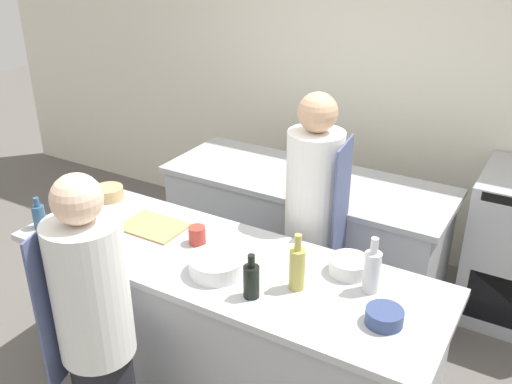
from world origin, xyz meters
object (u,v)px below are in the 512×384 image
Objects in this scene: chef_at_prep_near at (97,338)px; chef_at_stove at (313,228)px; bowl_prep_small at (349,266)px; bottle_wine at (251,280)px; bowl_wooden_salad at (216,265)px; bottle_olive_oil at (297,267)px; bottle_vinegar at (372,270)px; bowl_mixing_large at (109,193)px; bottle_cooking_oil at (79,215)px; cup at (197,235)px; bottle_sauce at (39,216)px; bowl_ceramic_blue at (384,317)px.

chef_at_prep_near is 0.96× the size of chef_at_stove.
bowl_prep_small is at bearing 36.44° from chef_at_stove.
chef_at_prep_near is 0.75m from bottle_wine.
chef_at_stove reaches higher than bowl_wooden_salad.
bottle_vinegar is at bearing 27.10° from bottle_olive_oil.
bowl_wooden_salad is at bearing -40.37° from chef_at_prep_near.
bottle_wine reaches higher than bowl_mixing_large.
bottle_cooking_oil is 2.17× the size of cup.
chef_at_prep_near is 5.57× the size of bottle_olive_oil.
bottle_sauce is at bearing -160.49° from cup.
bottle_cooking_oil is 0.23m from bottle_sauce.
cup reaches higher than bowl_wooden_salad.
bottle_vinegar is at bearing 3.55° from cup.
bottle_sauce is at bearing -62.36° from chef_at_stove.
cup reaches higher than bowl_ceramic_blue.
cup is (0.82, -0.17, 0.01)m from bowl_mixing_large.
bottle_vinegar is 0.57m from bottle_wine.
bowl_mixing_large is at bearing -78.15° from chef_at_stove.
chef_at_stove is 8.28× the size of bowl_prep_small.
bowl_ceramic_blue is at bearing 1.74° from bottle_cooking_oil.
bowl_wooden_salad is (1.15, 0.13, -0.03)m from bottle_sauce.
bottle_wine is 1.22× the size of bowl_mixing_large.
bottle_wine is at bearing -127.33° from bowl_prep_small.
bowl_prep_small reaches higher than bowl_ceramic_blue.
bottle_wine is 1.20m from bottle_cooking_oil.
bottle_olive_oil is 1.43× the size of bowl_prep_small.
bottle_wine is 0.53m from bowl_prep_small.
bottle_vinegar is at bearing 8.96° from bottle_cooking_oil.
chef_at_prep_near is 8.75× the size of bowl_mixing_large.
bowl_wooden_salad is (0.26, 0.59, 0.15)m from chef_at_prep_near.
cup is (-0.43, -0.58, 0.12)m from chef_at_stove.
chef_at_stove is 0.75m from bottle_olive_oil.
bottle_wine is at bearing -1.21° from chef_at_stove.
bottle_cooking_oil is at bearing -175.71° from bottle_olive_oil.
bowl_wooden_salad is at bearing -19.34° from chef_at_stove.
chef_at_prep_near reaches higher than bowl_wooden_salad.
bowl_mixing_large is (-1.48, 0.27, -0.08)m from bottle_olive_oil.
chef_at_prep_near is 8.63× the size of bottle_sauce.
bottle_vinegar is at bearing 35.36° from bottle_wine.
cup is (0.89, 0.32, -0.03)m from bottle_sauce.
bottle_olive_oil reaches higher than bottle_cooking_oil.
chef_at_prep_near reaches higher than bottle_vinegar.
bottle_olive_oil is at bearing -123.96° from bowl_prep_small.
bowl_wooden_salad is (0.94, 0.01, -0.04)m from bottle_cooking_oil.
chef_at_stove is at bearing 35.10° from bottle_cooking_oil.
chef_at_stove is at bearing 53.68° from cup.
chef_at_prep_near is 1.26m from bowl_prep_small.
cup is (0.69, 0.20, -0.04)m from bottle_cooking_oil.
bottle_cooking_oil is 0.39m from bowl_mixing_large.
bowl_mixing_large is (-0.13, 0.37, -0.05)m from bottle_cooking_oil.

